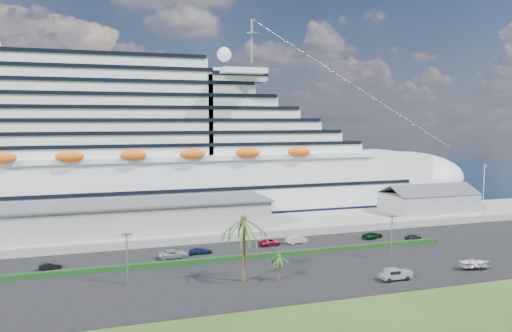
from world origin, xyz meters
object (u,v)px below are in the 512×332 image
object	(u,v)px
pickup_truck	(395,274)
boat_trailer	(475,263)
cruise_ship	(139,155)
parked_car_3	(200,251)

from	to	relation	value
pickup_truck	boat_trailer	xyz separation A→B (m)	(16.61, 0.89, 0.15)
cruise_ship	parked_car_3	xyz separation A→B (m)	(8.11, -41.69, -15.93)
parked_car_3	cruise_ship	bearing A→B (deg)	11.57
pickup_truck	parked_car_3	bearing A→B (deg)	136.93
cruise_ship	pickup_truck	bearing A→B (deg)	-62.29
pickup_truck	boat_trailer	world-z (taller)	pickup_truck
parked_car_3	pickup_truck	size ratio (longest dim) A/B	0.84
parked_car_3	boat_trailer	xyz separation A→B (m)	(43.69, -24.43, 0.53)
boat_trailer	parked_car_3	bearing A→B (deg)	150.79
cruise_ship	pickup_truck	xyz separation A→B (m)	(35.20, -67.01, -15.55)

